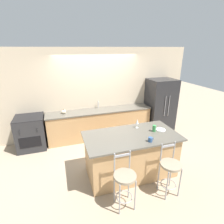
# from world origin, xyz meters

# --- Properties ---
(ground_plane) EXTENTS (18.00, 18.00, 0.00)m
(ground_plane) POSITION_xyz_m (0.00, 0.00, 0.00)
(ground_plane) COLOR tan
(wall_back) EXTENTS (6.00, 0.07, 2.70)m
(wall_back) POSITION_xyz_m (0.00, 0.65, 1.35)
(wall_back) COLOR beige
(wall_back) RESTS_ON ground_plane
(back_counter) EXTENTS (3.19, 0.63, 0.89)m
(back_counter) POSITION_xyz_m (0.00, 0.35, 0.45)
(back_counter) COLOR tan
(back_counter) RESTS_ON ground_plane
(sink_faucet) EXTENTS (0.02, 0.13, 0.22)m
(sink_faucet) POSITION_xyz_m (0.00, 0.54, 1.03)
(sink_faucet) COLOR #ADAFB5
(sink_faucet) RESTS_ON back_counter
(kitchen_island) EXTENTS (2.00, 1.03, 0.95)m
(kitchen_island) POSITION_xyz_m (0.22, -1.55, 0.48)
(kitchen_island) COLOR tan
(kitchen_island) RESTS_ON ground_plane
(refrigerator) EXTENTS (0.86, 0.76, 1.74)m
(refrigerator) POSITION_xyz_m (2.06, 0.27, 0.87)
(refrigerator) COLOR #232326
(refrigerator) RESTS_ON ground_plane
(oven_range) EXTENTS (0.74, 0.71, 0.93)m
(oven_range) POSITION_xyz_m (-1.99, 0.28, 0.47)
(oven_range) COLOR #28282B
(oven_range) RESTS_ON ground_plane
(bar_stool_near) EXTENTS (0.39, 0.39, 1.04)m
(bar_stool_near) POSITION_xyz_m (-0.25, -2.34, 0.55)
(bar_stool_near) COLOR #99999E
(bar_stool_near) RESTS_ON ground_plane
(bar_stool_far) EXTENTS (0.39, 0.39, 1.04)m
(bar_stool_far) POSITION_xyz_m (0.68, -2.32, 0.55)
(bar_stool_far) COLOR #99999E
(bar_stool_far) RESTS_ON ground_plane
(dinner_plate) EXTENTS (0.21, 0.21, 0.02)m
(dinner_plate) POSITION_xyz_m (0.94, -1.52, 0.96)
(dinner_plate) COLOR white
(dinner_plate) RESTS_ON kitchen_island
(wine_glass) EXTENTS (0.07, 0.07, 0.21)m
(wine_glass) POSITION_xyz_m (0.48, -1.25, 1.10)
(wine_glass) COLOR white
(wine_glass) RESTS_ON kitchen_island
(coffee_mug) EXTENTS (0.12, 0.09, 0.09)m
(coffee_mug) POSITION_xyz_m (0.46, -1.91, 0.99)
(coffee_mug) COLOR #335689
(coffee_mug) RESTS_ON kitchen_island
(tumbler_cup) EXTENTS (0.08, 0.08, 0.14)m
(tumbler_cup) POSITION_xyz_m (0.76, -1.53, 1.02)
(tumbler_cup) COLOR #3D934C
(tumbler_cup) RESTS_ON kitchen_island
(pumpkin_decoration) EXTENTS (0.14, 0.14, 0.13)m
(pumpkin_decoration) POSITION_xyz_m (-1.07, 0.37, 0.95)
(pumpkin_decoration) COLOR beige
(pumpkin_decoration) RESTS_ON back_counter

